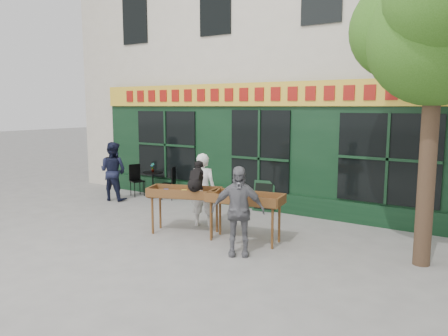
% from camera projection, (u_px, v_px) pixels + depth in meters
% --- Properties ---
extents(ground, '(80.00, 80.00, 0.00)m').
position_uv_depth(ground, '(208.00, 230.00, 9.62)').
color(ground, slate).
rests_on(ground, ground).
extents(building, '(14.00, 7.26, 10.00)m').
position_uv_depth(building, '(317.00, 34.00, 13.84)').
color(building, beige).
rests_on(building, ground).
extents(street_tree, '(3.05, 2.90, 5.60)m').
position_uv_depth(street_tree, '(441.00, 17.00, 6.96)').
color(street_tree, '#382619').
rests_on(street_tree, ground).
extents(book_cart_center, '(1.62, 1.10, 0.99)m').
position_uv_depth(book_cart_center, '(185.00, 195.00, 9.27)').
color(book_cart_center, brown).
rests_on(book_cart_center, ground).
extents(dog, '(0.53, 0.68, 0.60)m').
position_uv_depth(dog, '(196.00, 175.00, 8.97)').
color(dog, black).
rests_on(dog, book_cart_center).
extents(woman, '(0.71, 0.58, 1.67)m').
position_uv_depth(woman, '(203.00, 190.00, 9.81)').
color(woman, silver).
rests_on(woman, ground).
extents(book_cart_right, '(1.58, 0.85, 0.99)m').
position_uv_depth(book_cart_right, '(245.00, 201.00, 8.69)').
color(book_cart_right, brown).
rests_on(book_cart_right, ground).
extents(man_right, '(1.04, 0.82, 1.65)m').
position_uv_depth(man_right, '(238.00, 211.00, 7.90)').
color(man_right, slate).
rests_on(man_right, ground).
extents(bistro_table, '(0.60, 0.60, 0.76)m').
position_uv_depth(bistro_table, '(153.00, 179.00, 12.94)').
color(bistro_table, black).
rests_on(bistro_table, ground).
extents(bistro_chair_left, '(0.47, 0.47, 0.95)m').
position_uv_depth(bistro_chair_left, '(136.00, 177.00, 13.23)').
color(bistro_chair_left, black).
rests_on(bistro_chair_left, ground).
extents(bistro_chair_right, '(0.48, 0.48, 0.95)m').
position_uv_depth(bistro_chair_right, '(171.00, 180.00, 12.66)').
color(bistro_chair_right, black).
rests_on(bistro_chair_right, ground).
extents(potted_plant, '(0.16, 0.11, 0.27)m').
position_uv_depth(potted_plant, '(153.00, 167.00, 12.89)').
color(potted_plant, gray).
rests_on(potted_plant, bistro_table).
extents(man_left, '(0.95, 0.81, 1.69)m').
position_uv_depth(man_left, '(113.00, 171.00, 12.54)').
color(man_left, black).
rests_on(man_left, ground).
extents(chalkboard, '(0.58, 0.28, 0.79)m').
position_uv_depth(chalkboard, '(263.00, 196.00, 11.26)').
color(chalkboard, black).
rests_on(chalkboard, ground).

